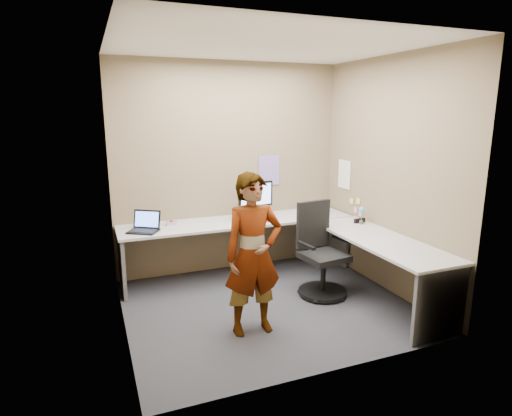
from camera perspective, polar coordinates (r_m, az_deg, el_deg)
name	(u,v)px	position (r m, az deg, el deg)	size (l,w,h in m)	color
ground	(268,306)	(4.81, 1.63, -12.88)	(3.00, 3.00, 0.00)	#26262B
wall_back	(230,169)	(5.60, -3.52, 5.26)	(3.00, 3.00, 0.00)	brown
wall_right	(389,176)	(5.16, 17.27, 4.07)	(2.70, 2.70, 0.00)	brown
wall_left	(116,194)	(4.05, -18.16, 1.74)	(2.70, 2.70, 0.00)	brown
ceiling	(270,45)	(4.38, 1.87, 20.90)	(3.00, 3.00, 0.00)	white
desk	(290,240)	(5.09, 4.51, -4.32)	(2.98, 2.58, 0.73)	#B4B4B4
paper_ream	(256,219)	(5.36, 0.01, -1.50)	(0.29, 0.21, 0.06)	red
monitor	(256,196)	(5.31, -0.05, 1.57)	(0.47, 0.16, 0.44)	black
laptop	(145,226)	(5.09, -14.60, -2.34)	(0.42, 0.40, 0.23)	black
trackball_mouse	(171,223)	(5.30, -11.23, -1.96)	(0.12, 0.08, 0.07)	#B7B7BC
origami	(233,223)	(5.19, -3.15, -1.98)	(0.10, 0.10, 0.06)	white
stapler	(360,221)	(5.45, 13.64, -1.64)	(0.15, 0.04, 0.06)	black
flower	(362,213)	(5.37, 13.91, -0.59)	(0.07, 0.07, 0.22)	brown
calendar_purple	(269,171)	(5.79, 1.73, 5.02)	(0.30, 0.01, 0.40)	#846BB7
calendar_white	(344,174)	(5.89, 11.69, 4.41)	(0.01, 0.28, 0.38)	white
sticky_note_a	(358,201)	(5.66, 13.48, 0.90)	(0.01, 0.07, 0.07)	#F2E059
sticky_note_b	(355,210)	(5.73, 13.13, -0.28)	(0.01, 0.07, 0.07)	pink
sticky_note_c	(361,214)	(5.64, 13.80, -0.73)	(0.01, 0.07, 0.07)	pink
sticky_note_d	(352,201)	(5.79, 12.62, 0.90)	(0.01, 0.07, 0.07)	#F2E059
office_chair	(320,258)	(5.01, 8.56, -6.60)	(0.57, 0.56, 1.06)	black
person	(253,255)	(4.01, -0.36, -6.23)	(0.56, 0.37, 1.55)	#999399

